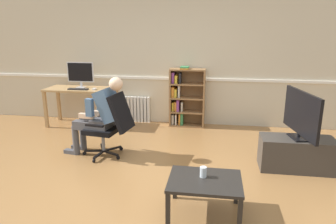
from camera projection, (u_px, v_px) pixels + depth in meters
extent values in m
plane|color=olive|center=(146.00, 181.00, 3.95)|extent=(18.00, 18.00, 0.00)
cube|color=beige|center=(174.00, 57.00, 6.12)|extent=(12.00, 0.10, 2.70)
cube|color=white|center=(174.00, 79.00, 6.17)|extent=(12.00, 0.03, 0.05)
cube|color=tan|center=(46.00, 110.00, 6.02)|extent=(0.06, 0.06, 0.72)
cube|color=tan|center=(109.00, 112.00, 5.83)|extent=(0.06, 0.06, 0.72)
cube|color=tan|center=(117.00, 106.00, 6.32)|extent=(0.06, 0.06, 0.72)
cube|color=tan|center=(59.00, 104.00, 6.51)|extent=(0.06, 0.06, 0.72)
cube|color=tan|center=(81.00, 89.00, 6.07)|extent=(1.37, 0.60, 0.04)
cube|color=silver|center=(81.00, 87.00, 6.12)|extent=(0.18, 0.14, 0.01)
cube|color=silver|center=(81.00, 84.00, 6.13)|extent=(0.04, 0.02, 0.10)
cube|color=silver|center=(80.00, 72.00, 6.06)|extent=(0.54, 0.02, 0.39)
cube|color=black|center=(80.00, 72.00, 6.05)|extent=(0.50, 0.00, 0.35)
cube|color=black|center=(78.00, 89.00, 5.93)|extent=(0.39, 0.12, 0.02)
cube|color=white|center=(94.00, 89.00, 5.90)|extent=(0.06, 0.10, 0.03)
cube|color=olive|center=(171.00, 97.00, 6.11)|extent=(0.03, 0.28, 1.14)
cube|color=olive|center=(204.00, 98.00, 6.01)|extent=(0.03, 0.28, 1.14)
cube|color=olive|center=(188.00, 96.00, 6.20)|extent=(0.66, 0.02, 1.14)
cube|color=olive|center=(187.00, 125.00, 6.21)|extent=(0.62, 0.28, 0.03)
cube|color=olive|center=(187.00, 112.00, 6.14)|extent=(0.62, 0.28, 0.03)
cube|color=olive|center=(187.00, 98.00, 6.06)|extent=(0.62, 0.28, 0.03)
cube|color=olive|center=(187.00, 84.00, 5.99)|extent=(0.62, 0.28, 0.03)
cube|color=olive|center=(188.00, 70.00, 5.92)|extent=(0.62, 0.28, 0.03)
cube|color=beige|center=(173.00, 119.00, 6.23)|extent=(0.04, 0.19, 0.20)
cube|color=gold|center=(173.00, 106.00, 6.17)|extent=(0.04, 0.19, 0.17)
cube|color=orange|center=(173.00, 92.00, 6.06)|extent=(0.05, 0.19, 0.20)
cube|color=#89428E|center=(173.00, 78.00, 6.01)|extent=(0.05, 0.19, 0.21)
cube|color=white|center=(176.00, 119.00, 6.20)|extent=(0.03, 0.19, 0.21)
cube|color=orange|center=(176.00, 106.00, 6.15)|extent=(0.05, 0.19, 0.18)
cube|color=gold|center=(176.00, 93.00, 6.06)|extent=(0.05, 0.19, 0.17)
cube|color=gold|center=(176.00, 79.00, 5.99)|extent=(0.05, 0.19, 0.15)
cube|color=orange|center=(180.00, 119.00, 6.19)|extent=(0.03, 0.19, 0.23)
cube|color=#89428E|center=(178.00, 105.00, 6.11)|extent=(0.05, 0.19, 0.24)
cube|color=white|center=(179.00, 91.00, 6.07)|extent=(0.03, 0.19, 0.23)
cube|color=black|center=(180.00, 78.00, 5.97)|extent=(0.04, 0.19, 0.20)
cube|color=#38844C|center=(182.00, 119.00, 6.18)|extent=(0.05, 0.19, 0.24)
cube|color=beige|center=(182.00, 106.00, 6.12)|extent=(0.03, 0.19, 0.18)
cube|color=orange|center=(185.00, 68.00, 5.88)|extent=(0.16, 0.22, 0.02)
cube|color=#38844C|center=(185.00, 67.00, 5.88)|extent=(0.16, 0.22, 0.02)
cube|color=white|center=(119.00, 109.00, 6.47)|extent=(0.05, 0.08, 0.53)
cube|color=white|center=(122.00, 109.00, 6.46)|extent=(0.05, 0.08, 0.53)
cube|color=white|center=(126.00, 109.00, 6.45)|extent=(0.05, 0.08, 0.53)
cube|color=white|center=(129.00, 109.00, 6.44)|extent=(0.05, 0.08, 0.53)
cube|color=white|center=(132.00, 109.00, 6.43)|extent=(0.05, 0.08, 0.53)
cube|color=white|center=(135.00, 109.00, 6.42)|extent=(0.05, 0.08, 0.53)
cube|color=white|center=(139.00, 109.00, 6.41)|extent=(0.05, 0.08, 0.53)
cube|color=white|center=(142.00, 109.00, 6.40)|extent=(0.05, 0.08, 0.53)
cube|color=white|center=(145.00, 110.00, 6.39)|extent=(0.05, 0.08, 0.53)
cube|color=white|center=(149.00, 110.00, 6.38)|extent=(0.05, 0.08, 0.53)
cube|color=black|center=(99.00, 154.00, 4.62)|extent=(0.08, 0.30, 0.02)
cylinder|color=black|center=(94.00, 161.00, 4.50)|extent=(0.03, 0.06, 0.06)
cube|color=black|center=(111.00, 153.00, 4.68)|extent=(0.28, 0.17, 0.02)
cylinder|color=black|center=(118.00, 158.00, 4.61)|extent=(0.06, 0.04, 0.06)
cube|color=black|center=(113.00, 149.00, 4.85)|extent=(0.24, 0.24, 0.02)
cylinder|color=black|center=(121.00, 149.00, 4.95)|extent=(0.05, 0.06, 0.06)
cube|color=black|center=(103.00, 147.00, 4.90)|extent=(0.17, 0.28, 0.02)
cylinder|color=black|center=(102.00, 146.00, 5.05)|extent=(0.05, 0.06, 0.06)
cube|color=black|center=(94.00, 151.00, 4.76)|extent=(0.30, 0.09, 0.02)
cylinder|color=black|center=(85.00, 153.00, 4.77)|extent=(0.06, 0.03, 0.06)
cylinder|color=gray|center=(103.00, 141.00, 4.72)|extent=(0.05, 0.05, 0.30)
cube|color=black|center=(103.00, 130.00, 4.67)|extent=(0.52, 0.52, 0.07)
cube|color=black|center=(121.00, 112.00, 4.50)|extent=(0.30, 0.47, 0.55)
cube|color=black|center=(111.00, 116.00, 4.87)|extent=(0.28, 0.08, 0.03)
cube|color=black|center=(94.00, 126.00, 4.39)|extent=(0.28, 0.08, 0.03)
cube|color=#4C4C51|center=(102.00, 123.00, 4.64)|extent=(0.31, 0.37, 0.14)
cube|color=#476689|center=(109.00, 105.00, 4.53)|extent=(0.41, 0.39, 0.52)
sphere|color=beige|center=(116.00, 84.00, 4.41)|extent=(0.20, 0.20, 0.20)
cube|color=black|center=(85.00, 115.00, 4.70)|extent=(0.15, 0.06, 0.02)
cube|color=#4C4C51|center=(93.00, 122.00, 4.80)|extent=(0.43, 0.19, 0.13)
cylinder|color=#4C4C51|center=(83.00, 136.00, 4.93)|extent=(0.10, 0.10, 0.46)
cube|color=#4C4C51|center=(78.00, 147.00, 5.01)|extent=(0.23, 0.12, 0.06)
cube|color=#4C4C51|center=(87.00, 126.00, 4.62)|extent=(0.43, 0.19, 0.13)
cylinder|color=#4C4C51|center=(76.00, 140.00, 4.75)|extent=(0.10, 0.10, 0.46)
cube|color=#4C4C51|center=(71.00, 152.00, 4.83)|extent=(0.23, 0.12, 0.06)
cube|color=#476689|center=(101.00, 103.00, 4.75)|extent=(0.11, 0.09, 0.26)
cube|color=beige|center=(93.00, 113.00, 4.76)|extent=(0.25, 0.10, 0.07)
cube|color=#476689|center=(90.00, 108.00, 4.45)|extent=(0.11, 0.09, 0.26)
cube|color=beige|center=(87.00, 116.00, 4.58)|extent=(0.25, 0.10, 0.07)
cube|color=#3D3833|center=(296.00, 154.00, 4.24)|extent=(0.98, 0.43, 0.45)
cube|color=black|center=(298.00, 138.00, 4.18)|extent=(0.26, 0.35, 0.02)
cylinder|color=black|center=(299.00, 135.00, 4.17)|extent=(0.04, 0.04, 0.05)
cube|color=black|center=(301.00, 113.00, 4.09)|extent=(0.22, 0.96, 0.58)
cube|color=#9EBCF4|center=(303.00, 113.00, 4.09)|extent=(0.18, 0.90, 0.53)
cube|color=black|center=(168.00, 209.00, 3.02)|extent=(0.04, 0.04, 0.36)
cube|color=black|center=(240.00, 216.00, 2.92)|extent=(0.04, 0.04, 0.36)
cube|color=black|center=(237.00, 188.00, 3.42)|extent=(0.04, 0.04, 0.36)
cube|color=black|center=(175.00, 184.00, 3.52)|extent=(0.04, 0.04, 0.36)
cube|color=black|center=(205.00, 181.00, 3.16)|extent=(0.75, 0.58, 0.03)
cylinder|color=silver|center=(203.00, 172.00, 3.20)|extent=(0.07, 0.07, 0.11)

